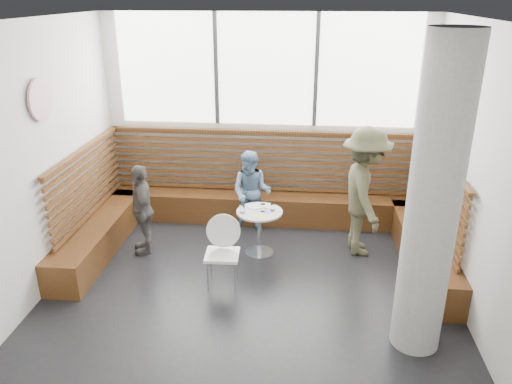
# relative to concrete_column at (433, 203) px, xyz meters

# --- Properties ---
(room) EXTENTS (5.00, 5.00, 3.20)m
(room) POSITION_rel_concrete_column_xyz_m (-1.85, 0.60, 0.00)
(room) COLOR silver
(room) RESTS_ON ground
(booth) EXTENTS (5.00, 2.50, 1.44)m
(booth) POSITION_rel_concrete_column_xyz_m (-1.85, 2.37, -1.19)
(booth) COLOR #472911
(booth) RESTS_ON ground
(concrete_column) EXTENTS (0.50, 0.50, 3.20)m
(concrete_column) POSITION_rel_concrete_column_xyz_m (0.00, 0.00, 0.00)
(concrete_column) COLOR gray
(concrete_column) RESTS_ON ground
(wall_art) EXTENTS (0.03, 0.50, 0.50)m
(wall_art) POSITION_rel_concrete_column_xyz_m (-4.31, 1.00, 0.70)
(wall_art) COLOR white
(wall_art) RESTS_ON room
(cafe_table) EXTENTS (0.64, 0.64, 0.66)m
(cafe_table) POSITION_rel_concrete_column_xyz_m (-1.82, 1.75, -1.13)
(cafe_table) COLOR silver
(cafe_table) RESTS_ON ground
(cafe_chair) EXTENTS (0.43, 0.42, 0.90)m
(cafe_chair) POSITION_rel_concrete_column_xyz_m (-2.20, 0.94, -1.07)
(cafe_chair) COLOR white
(cafe_chair) RESTS_ON ground
(adult_man) EXTENTS (0.81, 1.25, 1.82)m
(adult_man) POSITION_rel_concrete_column_xyz_m (-0.39, 1.97, -0.69)
(adult_man) COLOR #4A4931
(adult_man) RESTS_ON ground
(child_back) EXTENTS (0.69, 0.58, 1.28)m
(child_back) POSITION_rel_concrete_column_xyz_m (-2.01, 2.46, -0.96)
(child_back) COLOR #658BB0
(child_back) RESTS_ON ground
(child_left) EXTENTS (0.55, 0.82, 1.30)m
(child_left) POSITION_rel_concrete_column_xyz_m (-3.45, 1.68, -0.95)
(child_left) COLOR #534F4B
(child_left) RESTS_ON ground
(plate_near) EXTENTS (0.20, 0.20, 0.01)m
(plate_near) POSITION_rel_concrete_column_xyz_m (-1.90, 1.88, -0.94)
(plate_near) COLOR white
(plate_near) RESTS_ON cafe_table
(plate_far) EXTENTS (0.18, 0.18, 0.01)m
(plate_far) POSITION_rel_concrete_column_xyz_m (-1.70, 1.91, -0.94)
(plate_far) COLOR white
(plate_far) RESTS_ON cafe_table
(glass_left) EXTENTS (0.07, 0.07, 0.12)m
(glass_left) POSITION_rel_concrete_column_xyz_m (-2.05, 1.68, -0.88)
(glass_left) COLOR white
(glass_left) RESTS_ON cafe_table
(glass_mid) EXTENTS (0.07, 0.07, 0.11)m
(glass_mid) POSITION_rel_concrete_column_xyz_m (-1.77, 1.75, -0.89)
(glass_mid) COLOR white
(glass_mid) RESTS_ON cafe_table
(glass_right) EXTENTS (0.06, 0.06, 0.10)m
(glass_right) POSITION_rel_concrete_column_xyz_m (-1.64, 1.78, -0.89)
(glass_right) COLOR white
(glass_right) RESTS_ON cafe_table
(menu_card) EXTENTS (0.21, 0.15, 0.00)m
(menu_card) POSITION_rel_concrete_column_xyz_m (-1.79, 1.58, -0.94)
(menu_card) COLOR #A5C64C
(menu_card) RESTS_ON cafe_table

